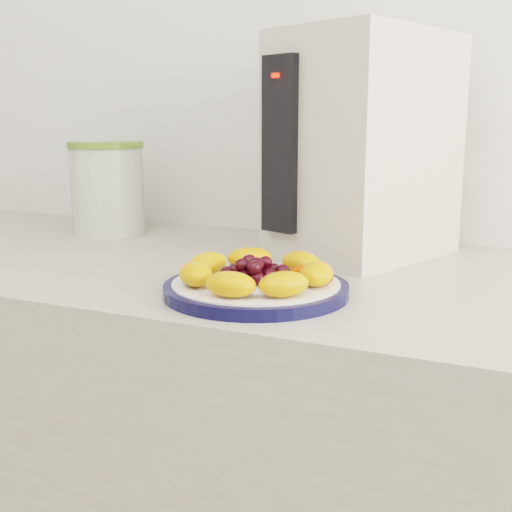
% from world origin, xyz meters
% --- Properties ---
extents(wall_back, '(3.50, 0.02, 2.60)m').
position_xyz_m(wall_back, '(0.00, 1.51, 1.30)').
color(wall_back, silver).
rests_on(wall_back, floor).
extents(plate_rim, '(0.23, 0.23, 0.01)m').
position_xyz_m(plate_rim, '(0.07, 1.04, 0.91)').
color(plate_rim, black).
rests_on(plate_rim, counter).
extents(plate_face, '(0.21, 0.21, 0.02)m').
position_xyz_m(plate_face, '(0.07, 1.04, 0.91)').
color(plate_face, white).
rests_on(plate_face, counter).
extents(canister, '(0.18, 0.18, 0.16)m').
position_xyz_m(canister, '(-0.38, 1.33, 0.98)').
color(canister, '#3F571A').
rests_on(canister, counter).
extents(canister_lid, '(0.19, 0.19, 0.01)m').
position_xyz_m(canister_lid, '(-0.38, 1.33, 1.07)').
color(canister_lid, olive).
rests_on(canister_lid, canister).
extents(appliance_body, '(0.28, 0.33, 0.35)m').
position_xyz_m(appliance_body, '(0.12, 1.34, 1.07)').
color(appliance_body, beige).
rests_on(appliance_body, counter).
extents(appliance_panel, '(0.06, 0.04, 0.26)m').
position_xyz_m(appliance_panel, '(0.03, 1.22, 1.08)').
color(appliance_panel, black).
rests_on(appliance_panel, appliance_body).
extents(appliance_led, '(0.01, 0.01, 0.01)m').
position_xyz_m(appliance_led, '(0.03, 1.21, 1.18)').
color(appliance_led, '#FF0C05').
rests_on(appliance_led, appliance_panel).
extents(fruit_plate, '(0.20, 0.20, 0.03)m').
position_xyz_m(fruit_plate, '(0.08, 1.04, 0.93)').
color(fruit_plate, orange).
rests_on(fruit_plate, plate_face).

